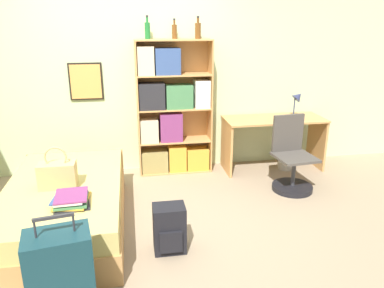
{
  "coord_description": "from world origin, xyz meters",
  "views": [
    {
      "loc": [
        0.01,
        -3.45,
        1.98
      ],
      "look_at": [
        0.62,
        0.19,
        0.75
      ],
      "focal_mm": 35.0,
      "sensor_mm": 36.0,
      "label": 1
    }
  ],
  "objects_px": {
    "waste_bin": "(286,160)",
    "bookcase": "(170,114)",
    "bed": "(66,206)",
    "desk_lamp": "(297,100)",
    "desk": "(273,133)",
    "suitcase": "(62,280)",
    "book_stack_on_bed": "(71,200)",
    "bottle_green": "(147,30)",
    "bottle_clear": "(198,30)",
    "backpack": "(169,229)",
    "desk_chair": "(292,167)",
    "handbag": "(58,174)",
    "bottle_brown": "(174,31)"
  },
  "relations": [
    {
      "from": "waste_bin",
      "to": "bookcase",
      "type": "bearing_deg",
      "value": 173.46
    },
    {
      "from": "bed",
      "to": "desk_lamp",
      "type": "distance_m",
      "value": 3.22
    },
    {
      "from": "desk",
      "to": "desk_lamp",
      "type": "bearing_deg",
      "value": 4.89
    },
    {
      "from": "bed",
      "to": "suitcase",
      "type": "bearing_deg",
      "value": -82.39
    },
    {
      "from": "desk_lamp",
      "to": "bed",
      "type": "bearing_deg",
      "value": -157.68
    },
    {
      "from": "bed",
      "to": "book_stack_on_bed",
      "type": "bearing_deg",
      "value": -73.07
    },
    {
      "from": "suitcase",
      "to": "waste_bin",
      "type": "relative_size",
      "value": 3.39
    },
    {
      "from": "suitcase",
      "to": "bottle_green",
      "type": "distance_m",
      "value": 3.12
    },
    {
      "from": "bottle_green",
      "to": "bottle_clear",
      "type": "height_order",
      "value": "bottle_green"
    },
    {
      "from": "backpack",
      "to": "bed",
      "type": "bearing_deg",
      "value": 149.73
    },
    {
      "from": "desk",
      "to": "desk_chair",
      "type": "height_order",
      "value": "desk_chair"
    },
    {
      "from": "book_stack_on_bed",
      "to": "waste_bin",
      "type": "bearing_deg",
      "value": 30.51
    },
    {
      "from": "handbag",
      "to": "desk_lamp",
      "type": "height_order",
      "value": "desk_lamp"
    },
    {
      "from": "handbag",
      "to": "suitcase",
      "type": "distance_m",
      "value": 1.28
    },
    {
      "from": "suitcase",
      "to": "desk",
      "type": "bearing_deg",
      "value": 45.64
    },
    {
      "from": "desk",
      "to": "desk_chair",
      "type": "bearing_deg",
      "value": -90.89
    },
    {
      "from": "bottle_brown",
      "to": "desk_chair",
      "type": "height_order",
      "value": "bottle_brown"
    },
    {
      "from": "handbag",
      "to": "desk_lamp",
      "type": "bearing_deg",
      "value": 23.11
    },
    {
      "from": "handbag",
      "to": "bookcase",
      "type": "height_order",
      "value": "bookcase"
    },
    {
      "from": "book_stack_on_bed",
      "to": "bottle_green",
      "type": "distance_m",
      "value": 2.36
    },
    {
      "from": "book_stack_on_bed",
      "to": "backpack",
      "type": "bearing_deg",
      "value": -8.03
    },
    {
      "from": "book_stack_on_bed",
      "to": "bottle_brown",
      "type": "relative_size",
      "value": 1.57
    },
    {
      "from": "bookcase",
      "to": "backpack",
      "type": "height_order",
      "value": "bookcase"
    },
    {
      "from": "bottle_green",
      "to": "desk",
      "type": "relative_size",
      "value": 0.21
    },
    {
      "from": "book_stack_on_bed",
      "to": "bed",
      "type": "bearing_deg",
      "value": 106.93
    },
    {
      "from": "desk_chair",
      "to": "waste_bin",
      "type": "height_order",
      "value": "desk_chair"
    },
    {
      "from": "bottle_clear",
      "to": "waste_bin",
      "type": "relative_size",
      "value": 1.11
    },
    {
      "from": "bottle_brown",
      "to": "desk_lamp",
      "type": "height_order",
      "value": "bottle_brown"
    },
    {
      "from": "bookcase",
      "to": "desk_lamp",
      "type": "bearing_deg",
      "value": -3.3
    },
    {
      "from": "handbag",
      "to": "desk",
      "type": "relative_size",
      "value": 0.3
    },
    {
      "from": "bottle_clear",
      "to": "desk_lamp",
      "type": "distance_m",
      "value": 1.63
    },
    {
      "from": "bed",
      "to": "bottle_green",
      "type": "bearing_deg",
      "value": 54.63
    },
    {
      "from": "backpack",
      "to": "desk",
      "type": "bearing_deg",
      "value": 46.86
    },
    {
      "from": "bookcase",
      "to": "desk_lamp",
      "type": "height_order",
      "value": "bookcase"
    },
    {
      "from": "desk_lamp",
      "to": "bottle_clear",
      "type": "bearing_deg",
      "value": 175.86
    },
    {
      "from": "bottle_clear",
      "to": "desk",
      "type": "height_order",
      "value": "bottle_clear"
    },
    {
      "from": "bottle_brown",
      "to": "bottle_clear",
      "type": "distance_m",
      "value": 0.29
    },
    {
      "from": "book_stack_on_bed",
      "to": "desk_chair",
      "type": "bearing_deg",
      "value": 21.11
    },
    {
      "from": "bed",
      "to": "desk_chair",
      "type": "relative_size",
      "value": 2.17
    },
    {
      "from": "handbag",
      "to": "bottle_clear",
      "type": "relative_size",
      "value": 1.48
    },
    {
      "from": "bookcase",
      "to": "waste_bin",
      "type": "xyz_separation_m",
      "value": [
        1.58,
        -0.18,
        -0.69
      ]
    },
    {
      "from": "desk_lamp",
      "to": "bookcase",
      "type": "bearing_deg",
      "value": 176.7
    },
    {
      "from": "handbag",
      "to": "backpack",
      "type": "height_order",
      "value": "handbag"
    },
    {
      "from": "bed",
      "to": "bottle_green",
      "type": "relative_size",
      "value": 6.97
    },
    {
      "from": "bottle_brown",
      "to": "desk_chair",
      "type": "relative_size",
      "value": 0.27
    },
    {
      "from": "bottle_brown",
      "to": "waste_bin",
      "type": "bearing_deg",
      "value": -8.66
    },
    {
      "from": "desk",
      "to": "bottle_brown",
      "type": "bearing_deg",
      "value": 172.47
    },
    {
      "from": "bookcase",
      "to": "desk_lamp",
      "type": "xyz_separation_m",
      "value": [
        1.71,
        -0.1,
        0.14
      ]
    },
    {
      "from": "bookcase",
      "to": "waste_bin",
      "type": "distance_m",
      "value": 1.73
    },
    {
      "from": "bottle_clear",
      "to": "desk_lamp",
      "type": "xyz_separation_m",
      "value": [
        1.35,
        -0.1,
        -0.91
      ]
    }
  ]
}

